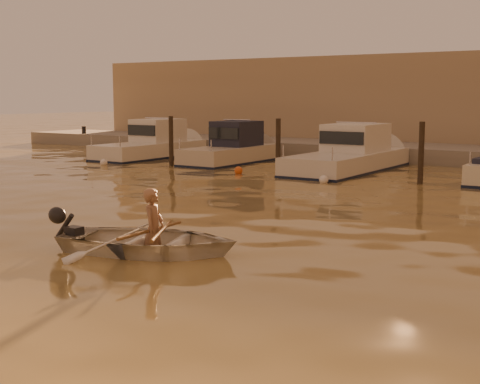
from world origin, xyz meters
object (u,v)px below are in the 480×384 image
Objects in this scene: person at (154,229)px; moored_boat_1 at (230,148)px; moored_boat_2 at (348,154)px; moored_boat_0 at (150,144)px; dinghy at (149,241)px.

moored_boat_1 is (-8.03, 14.26, 0.19)m from person.
person is 0.19× the size of moored_boat_2.
moored_boat_1 is (4.44, 0.00, 0.00)m from moored_boat_0.
moored_boat_0 is at bearing 22.14° from person.
moored_boat_1 is at bearing 10.36° from person.
person is at bearing -48.84° from moored_boat_0.
moored_boat_1 and moored_boat_2 have the same top height.
dinghy is 0.24m from person.
person is 14.50m from moored_boat_2.
moored_boat_0 reaches higher than dinghy.
moored_boat_1 is at bearing 180.00° from moored_boat_2.
moored_boat_1 is (-7.93, 14.29, 0.40)m from dinghy.
person is at bearing -60.63° from moored_boat_1.
moored_boat_0 reaches higher than person.
moored_boat_0 and moored_boat_1 have the same top height.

